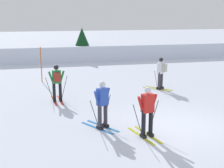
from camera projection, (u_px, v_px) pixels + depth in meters
name	position (u px, v px, depth m)	size (l,w,h in m)	color
ground_plane	(178.00, 126.00, 10.74)	(120.00, 120.00, 0.00)	silver
far_snow_ridge	(92.00, 48.00, 29.39)	(80.00, 9.91, 1.30)	silver
skier_red	(147.00, 111.00, 9.57)	(0.98, 1.64, 1.71)	gold
skier_white	(161.00, 72.00, 15.69)	(1.33, 1.45, 1.71)	gold
skier_blue	(102.00, 104.00, 10.31)	(1.19, 1.54, 1.71)	#237AC6
skier_green	(57.00, 81.00, 13.48)	(1.00, 1.63, 1.71)	red
trail_marker_pole	(41.00, 65.00, 17.39)	(0.06, 0.06, 2.08)	#C65614
conifer_far_left	(82.00, 41.00, 25.12)	(1.80, 1.80, 2.79)	#513823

